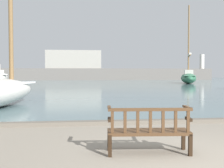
# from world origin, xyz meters

# --- Properties ---
(ground_plane) EXTENTS (160.00, 160.00, 0.00)m
(ground_plane) POSITION_xyz_m (0.00, 0.00, 0.00)
(ground_plane) COLOR gray
(harbor_water) EXTENTS (100.00, 80.00, 0.08)m
(harbor_water) POSITION_xyz_m (0.00, 44.00, 0.04)
(harbor_water) COLOR slate
(harbor_water) RESTS_ON ground
(quay_edge_kerb) EXTENTS (40.00, 0.30, 0.12)m
(quay_edge_kerb) POSITION_xyz_m (0.00, 3.85, 0.06)
(quay_edge_kerb) COLOR #675F54
(quay_edge_kerb) RESTS_ON ground
(park_bench) EXTENTS (1.63, 0.64, 0.92)m
(park_bench) POSITION_xyz_m (-0.72, 0.68, 0.47)
(park_bench) COLOR black
(park_bench) RESTS_ON ground
(sailboat_mid_starboard) EXTENTS (4.41, 8.05, 11.23)m
(sailboat_mid_starboard) POSITION_xyz_m (13.54, 34.19, 1.03)
(sailboat_mid_starboard) COLOR #2D6647
(sailboat_mid_starboard) RESTS_ON harbor_water
(far_breakwater) EXTENTS (53.84, 2.40, 6.37)m
(far_breakwater) POSITION_xyz_m (-0.50, 55.39, 1.97)
(far_breakwater) COLOR #66605B
(far_breakwater) RESTS_ON ground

